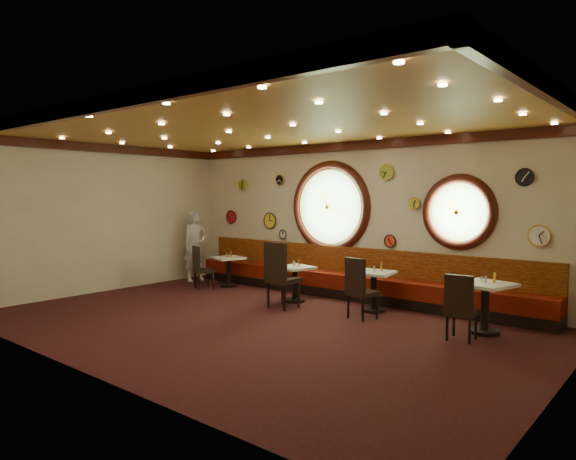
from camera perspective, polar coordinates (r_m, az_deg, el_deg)
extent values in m
cube|color=black|center=(8.58, -3.58, -10.33)|extent=(9.00, 6.00, 0.00)
cube|color=#B77D33|center=(8.38, -3.67, 11.38)|extent=(9.00, 6.00, 0.02)
cube|color=beige|center=(10.71, 7.41, 1.17)|extent=(9.00, 0.02, 3.20)
cube|color=beige|center=(6.47, -22.08, -0.92)|extent=(9.00, 0.02, 3.20)
cube|color=beige|center=(11.86, -19.72, 1.24)|extent=(0.02, 6.00, 3.20)
cube|color=beige|center=(6.20, 28.39, -1.31)|extent=(0.02, 6.00, 3.20)
cube|color=#330F09|center=(10.70, 7.34, 9.27)|extent=(9.00, 0.10, 0.18)
cube|color=#330F09|center=(6.55, -22.04, 12.39)|extent=(9.00, 0.10, 0.18)
cube|color=#330F09|center=(11.85, -19.77, 8.55)|extent=(0.10, 6.00, 0.18)
cube|color=#330F09|center=(6.27, 28.40, 12.59)|extent=(0.10, 6.00, 0.18)
cube|color=black|center=(10.65, 6.53, -6.97)|extent=(8.00, 0.55, 0.20)
cube|color=#5A1107|center=(10.61, 6.54, -5.64)|extent=(8.00, 0.55, 0.30)
cube|color=#5C0C07|center=(10.73, 7.20, -3.37)|extent=(8.00, 0.10, 0.55)
cylinder|color=#82AD67|center=(11.03, 4.76, 2.57)|extent=(1.66, 0.02, 1.66)
torus|color=#330F09|center=(11.01, 4.72, 2.57)|extent=(1.98, 0.18, 1.98)
torus|color=gold|center=(10.99, 4.63, 2.57)|extent=(1.61, 0.03, 1.61)
cylinder|color=#82AD67|center=(9.71, 18.48, 1.89)|extent=(1.10, 0.02, 1.10)
torus|color=#330F09|center=(9.70, 18.44, 1.89)|extent=(1.38, 0.18, 1.38)
torus|color=gold|center=(9.67, 18.38, 1.89)|extent=(1.09, 0.03, 1.09)
cylinder|color=red|center=(12.96, -6.31, 1.45)|extent=(0.32, 0.03, 0.32)
cylinder|color=silver|center=(11.82, -0.54, -0.47)|extent=(0.20, 0.03, 0.20)
cylinder|color=#C2CB43|center=(10.01, 13.87, 2.90)|extent=(0.22, 0.03, 0.22)
cylinder|color=black|center=(11.85, -0.92, 5.59)|extent=(0.24, 0.03, 0.24)
cylinder|color=black|center=(9.34, 24.82, 5.34)|extent=(0.28, 0.03, 0.28)
cylinder|color=white|center=(9.30, 26.14, -0.55)|extent=(0.34, 0.03, 0.34)
cylinder|color=yellow|center=(12.06, -2.00, 1.04)|extent=(0.36, 0.03, 0.36)
cylinder|color=#83B323|center=(12.66, -5.07, 5.02)|extent=(0.26, 0.03, 0.26)
cylinder|color=#9ABC3A|center=(10.29, 10.90, 6.31)|extent=(0.30, 0.03, 0.30)
cylinder|color=red|center=(10.28, 11.29, -1.22)|extent=(0.24, 0.03, 0.24)
cylinder|color=black|center=(11.96, -6.63, -6.12)|extent=(0.39, 0.39, 0.05)
cylinder|color=black|center=(11.91, -6.65, -4.64)|extent=(0.11, 0.11, 0.62)
cube|color=white|center=(11.87, -6.66, -3.10)|extent=(0.78, 0.78, 0.04)
cylinder|color=black|center=(10.23, 0.75, -7.81)|extent=(0.40, 0.40, 0.05)
cylinder|color=black|center=(10.17, 0.76, -6.05)|extent=(0.11, 0.11, 0.64)
cube|color=white|center=(10.12, 0.76, -4.19)|extent=(0.77, 0.77, 0.05)
cylinder|color=black|center=(9.53, 9.48, -8.75)|extent=(0.42, 0.42, 0.06)
cylinder|color=black|center=(9.46, 9.50, -6.78)|extent=(0.11, 0.11, 0.67)
cube|color=white|center=(9.40, 9.52, -4.70)|extent=(0.76, 0.76, 0.05)
cylinder|color=black|center=(8.51, 20.97, -10.49)|extent=(0.45, 0.45, 0.06)
cylinder|color=black|center=(8.43, 21.03, -8.14)|extent=(0.12, 0.12, 0.71)
cube|color=white|center=(8.36, 21.09, -5.65)|extent=(0.88, 0.88, 0.05)
cube|color=black|center=(11.69, -9.33, -4.50)|extent=(0.53, 0.53, 0.07)
cube|color=black|center=(11.59, -10.17, -3.08)|extent=(0.39, 0.20, 0.53)
cube|color=black|center=(9.62, -0.51, -5.60)|extent=(0.53, 0.53, 0.09)
cube|color=black|center=(9.40, -1.43, -3.46)|extent=(0.52, 0.08, 0.68)
cube|color=black|center=(8.88, 8.31, -6.96)|extent=(0.53, 0.53, 0.08)
cube|color=black|center=(8.69, 7.45, -5.01)|extent=(0.44, 0.15, 0.57)
cube|color=black|center=(7.97, 18.76, -8.64)|extent=(0.44, 0.44, 0.07)
cube|color=black|center=(7.74, 18.44, -6.72)|extent=(0.41, 0.09, 0.53)
cylinder|color=#BDBCC1|center=(11.88, -6.83, -2.74)|extent=(0.04, 0.04, 0.10)
cylinder|color=silver|center=(10.15, 0.64, -3.71)|extent=(0.04, 0.04, 0.11)
cylinder|color=#BBBBBF|center=(9.49, 9.57, -4.21)|extent=(0.03, 0.03, 0.09)
cylinder|color=silver|center=(8.42, 20.74, -5.10)|extent=(0.03, 0.03, 0.09)
cylinder|color=silver|center=(11.79, -6.62, -2.80)|extent=(0.03, 0.03, 0.10)
cylinder|color=silver|center=(10.15, 0.72, -3.78)|extent=(0.03, 0.03, 0.09)
cylinder|color=silver|center=(9.30, 9.57, -4.36)|extent=(0.03, 0.03, 0.10)
cylinder|color=silver|center=(8.32, 21.10, -5.15)|extent=(0.04, 0.04, 0.11)
cylinder|color=yellow|center=(11.82, -6.33, -2.66)|extent=(0.05, 0.05, 0.14)
cylinder|color=gold|center=(10.07, 1.25, -3.69)|extent=(0.04, 0.04, 0.14)
cylinder|color=orange|center=(9.46, 10.37, -4.00)|extent=(0.05, 0.05, 0.17)
cylinder|color=yellow|center=(8.37, 21.96, -4.94)|extent=(0.05, 0.05, 0.16)
imported|color=silver|center=(12.75, -10.22, -1.73)|extent=(0.54, 0.71, 1.72)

